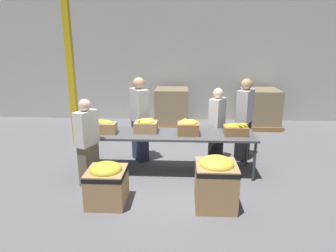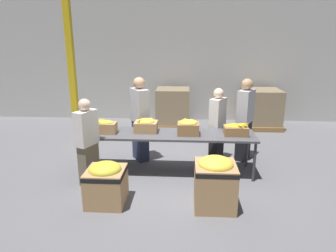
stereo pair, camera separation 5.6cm
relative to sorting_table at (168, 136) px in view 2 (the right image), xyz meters
name	(u,v)px [view 2 (the right image)]	position (x,y,z in m)	size (l,w,h in m)	color
ground_plane	(168,171)	(0.00, 0.00, -0.73)	(30.00, 30.00, 0.00)	slate
wall_back	(176,56)	(0.00, 4.09, 1.27)	(16.00, 0.08, 4.00)	#B7B7B2
sorting_table	(168,136)	(0.00, 0.00, 0.00)	(3.27, 0.79, 0.78)	#4C4C51
banana_box_0	(103,126)	(-1.22, -0.04, 0.17)	(0.48, 0.27, 0.27)	tan
banana_box_1	(146,125)	(-0.42, 0.08, 0.18)	(0.43, 0.34, 0.27)	tan
banana_box_2	(188,127)	(0.38, -0.04, 0.19)	(0.39, 0.33, 0.29)	olive
banana_box_3	(236,129)	(1.26, -0.02, 0.16)	(0.45, 0.32, 0.23)	olive
volunteer_0	(140,120)	(-0.62, 0.60, 0.14)	(0.45, 0.52, 1.76)	#2D3856
volunteer_1	(217,126)	(0.99, 0.62, 0.04)	(0.39, 0.46, 1.55)	black
volunteer_2	(245,120)	(1.57, 0.75, 0.13)	(0.43, 0.52, 1.73)	black
volunteer_3	(87,143)	(-1.36, -0.58, 0.03)	(0.35, 0.46, 1.54)	#6B604C
donation_bin_0	(106,182)	(-0.88, -1.24, -0.38)	(0.59, 0.59, 0.68)	tan
donation_bin_1	(215,181)	(0.79, -1.24, -0.30)	(0.62, 0.62, 0.81)	tan
support_pillar	(71,62)	(-2.32, 1.49, 1.27)	(0.15, 0.15, 4.00)	gold
pallet_stack_0	(261,109)	(2.52, 3.32, -0.19)	(1.15, 1.15, 1.11)	olive
pallet_stack_1	(173,108)	(-0.05, 3.25, -0.18)	(1.03, 1.03, 1.12)	olive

